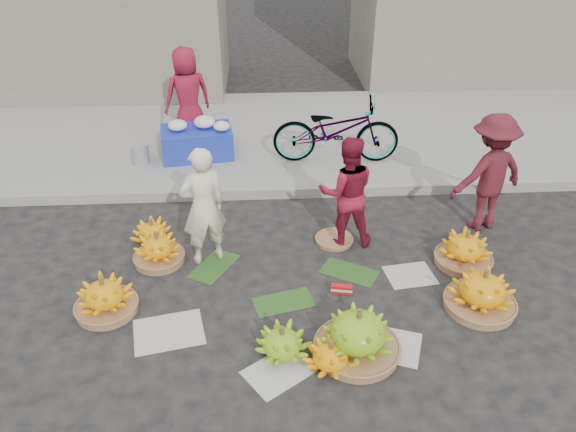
{
  "coord_description": "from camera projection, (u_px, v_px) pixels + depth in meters",
  "views": [
    {
      "loc": [
        -0.31,
        -4.94,
        4.02
      ],
      "look_at": [
        -0.02,
        0.46,
        0.7
      ],
      "focal_mm": 35.0,
      "sensor_mm": 36.0,
      "label": 1
    }
  ],
  "objects": [
    {
      "name": "banana_bunch_2",
      "position": [
        358.0,
        334.0,
        5.38
      ],
      "size": [
        0.85,
        0.85,
        0.54
      ],
      "rotation": [
        0.0,
        0.0,
        -0.15
      ],
      "color": "brown",
      "rests_on": "ground"
    },
    {
      "name": "banana_bunch_3",
      "position": [
        331.0,
        355.0,
        5.29
      ],
      "size": [
        0.62,
        0.62,
        0.31
      ],
      "rotation": [
        0.0,
        0.0,
        -0.39
      ],
      "color": "#FFAF0C",
      "rests_on": "ground"
    },
    {
      "name": "banana_bunch_0",
      "position": [
        105.0,
        297.0,
        5.93
      ],
      "size": [
        0.65,
        0.65,
        0.45
      ],
      "rotation": [
        0.0,
        0.0,
        0.1
      ],
      "color": "brown",
      "rests_on": "ground"
    },
    {
      "name": "vendor_cream",
      "position": [
        203.0,
        207.0,
        6.46
      ],
      "size": [
        0.63,
        0.54,
        1.47
      ],
      "primitive_type": "imported",
      "rotation": [
        0.0,
        0.0,
        3.55
      ],
      "color": "#F4F0CD",
      "rests_on": "ground"
    },
    {
      "name": "man_striped",
      "position": [
        489.0,
        173.0,
        7.07
      ],
      "size": [
        1.14,
        0.86,
        1.56
      ],
      "primitive_type": "imported",
      "rotation": [
        0.0,
        0.0,
        3.45
      ],
      "color": "maroon",
      "rests_on": "ground"
    },
    {
      "name": "vendor_red",
      "position": [
        347.0,
        192.0,
        6.78
      ],
      "size": [
        0.7,
        0.55,
        1.44
      ],
      "primitive_type": "imported",
      "rotation": [
        0.0,
        0.0,
        3.14
      ],
      "color": "maroon",
      "rests_on": "ground"
    },
    {
      "name": "incense_stack",
      "position": [
        342.0,
        289.0,
        6.26
      ],
      "size": [
        0.25,
        0.12,
        0.1
      ],
      "primitive_type": "cube",
      "rotation": [
        0.0,
        0.0,
        -0.2
      ],
      "color": "red",
      "rests_on": "ground"
    },
    {
      "name": "banana_bunch_5",
      "position": [
        465.0,
        249.0,
        6.66
      ],
      "size": [
        0.77,
        0.77,
        0.46
      ],
      "rotation": [
        0.0,
        0.0,
        -0.39
      ],
      "color": "brown",
      "rests_on": "ground"
    },
    {
      "name": "banana_leaves",
      "position": [
        282.0,
        279.0,
        6.48
      ],
      "size": [
        2.0,
        1.0,
        0.0
      ],
      "primitive_type": null,
      "color": "#204918",
      "rests_on": "ground"
    },
    {
      "name": "ground",
      "position": [
        292.0,
        290.0,
        6.32
      ],
      "size": [
        80.0,
        80.0,
        0.0
      ],
      "primitive_type": "plane",
      "color": "black",
      "rests_on": "ground"
    },
    {
      "name": "flower_vendor",
      "position": [
        188.0,
        96.0,
        9.16
      ],
      "size": [
        0.91,
        0.77,
        1.58
      ],
      "primitive_type": "imported",
      "rotation": [
        0.0,
        0.0,
        3.56
      ],
      "color": "maroon",
      "rests_on": "sidewalk"
    },
    {
      "name": "sidewalk",
      "position": [
        277.0,
        134.0,
        9.95
      ],
      "size": [
        40.0,
        4.0,
        0.12
      ],
      "primitive_type": "cube",
      "color": "gray",
      "rests_on": "ground"
    },
    {
      "name": "banana_bunch_7",
      "position": [
        152.0,
        231.0,
        7.12
      ],
      "size": [
        0.5,
        0.5,
        0.31
      ],
      "rotation": [
        0.0,
        0.0,
        -0.03
      ],
      "color": "#FFAF0C",
      "rests_on": "ground"
    },
    {
      "name": "flower_table",
      "position": [
        197.0,
        140.0,
        8.91
      ],
      "size": [
        1.19,
        0.84,
        0.64
      ],
      "rotation": [
        0.0,
        0.0,
        0.15
      ],
      "color": "#1929A4",
      "rests_on": "sidewalk"
    },
    {
      "name": "banana_bunch_1",
      "position": [
        282.0,
        342.0,
        5.42
      ],
      "size": [
        0.53,
        0.53,
        0.34
      ],
      "rotation": [
        0.0,
        0.0,
        0.01
      ],
      "color": "#66A918",
      "rests_on": "ground"
    },
    {
      "name": "curb",
      "position": [
        282.0,
        190.0,
        8.15
      ],
      "size": [
        40.0,
        0.25,
        0.15
      ],
      "primitive_type": "cube",
      "color": "gray",
      "rests_on": "ground"
    },
    {
      "name": "banana_bunch_4",
      "position": [
        482.0,
        292.0,
        5.96
      ],
      "size": [
        0.75,
        0.75,
        0.5
      ],
      "rotation": [
        0.0,
        0.0,
        -0.03
      ],
      "color": "brown",
      "rests_on": "ground"
    },
    {
      "name": "grey_bucket",
      "position": [
        140.0,
        154.0,
        8.75
      ],
      "size": [
        0.27,
        0.27,
        0.3
      ],
      "primitive_type": "cylinder",
      "color": "gray",
      "rests_on": "sidewalk"
    },
    {
      "name": "bicycle",
      "position": [
        336.0,
        130.0,
        8.64
      ],
      "size": [
        0.79,
        1.98,
        1.02
      ],
      "primitive_type": "imported",
      "rotation": [
        0.0,
        0.0,
        1.51
      ],
      "color": "gray",
      "rests_on": "sidewalk"
    },
    {
      "name": "banana_bunch_6",
      "position": [
        158.0,
        249.0,
        6.7
      ],
      "size": [
        0.6,
        0.6,
        0.42
      ],
      "rotation": [
        0.0,
        0.0,
        0.19
      ],
      "color": "brown",
      "rests_on": "ground"
    },
    {
      "name": "basket_spare",
      "position": [
        334.0,
        240.0,
        7.14
      ],
      "size": [
        0.61,
        0.61,
        0.05
      ],
      "primitive_type": "cylinder",
      "rotation": [
        0.0,
        0.0,
        -0.42
      ],
      "color": "brown",
      "rests_on": "ground"
    },
    {
      "name": "newspaper_scatter",
      "position": [
        296.0,
        341.0,
        5.64
      ],
      "size": [
        3.2,
        1.8,
        0.0
      ],
      "primitive_type": null,
      "color": "beige",
      "rests_on": "ground"
    }
  ]
}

